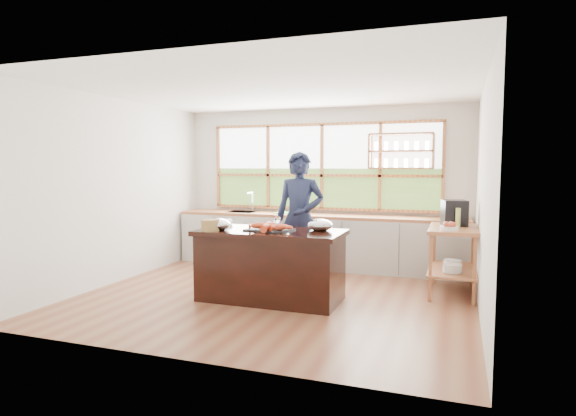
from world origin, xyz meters
The scene contains 18 objects.
ground_plane centered at (0.00, 0.00, 0.00)m, with size 5.00×5.00×0.00m, color brown.
room_shell centered at (0.02, 0.51, 1.75)m, with size 5.02×4.52×2.71m.
back_counter centered at (-0.02, 1.94, 0.45)m, with size 4.90×0.63×0.90m.
right_shelf_unit centered at (2.19, 0.89, 0.60)m, with size 0.62×1.10×0.90m.
island centered at (0.00, -0.20, 0.45)m, with size 1.85×0.90×0.90m.
cook centered at (0.10, 0.67, 0.96)m, with size 0.70×0.46×1.92m, color #161C34.
potted_plant centered at (-0.28, 2.00, 1.04)m, with size 0.15×0.10×0.28m, color slate.
cutting_board centered at (-0.53, 1.94, 0.91)m, with size 0.40×0.30×0.01m, color #56CD41.
espresso_machine centered at (2.19, 1.08, 1.08)m, with size 0.31×0.33×0.35m, color black.
wine_bottle centered at (2.24, 0.88, 1.03)m, with size 0.07×0.07×0.26m, color #B2BF58.
fruit_bowl centered at (2.14, 0.56, 0.94)m, with size 0.23×0.23×0.11m.
slate_board centered at (-0.01, -0.22, 0.91)m, with size 0.55×0.40×0.02m, color black.
lobster_pile centered at (0.01, -0.25, 0.96)m, with size 0.52×0.48×0.08m.
mixing_bowl_left centered at (-0.65, -0.39, 0.97)m, with size 0.33×0.33×0.16m, color #B9BCC0.
mixing_bowl_right centered at (0.60, -0.01, 0.97)m, with size 0.32×0.32×0.16m, color #B9BCC0.
wine_glass centered at (0.18, -0.45, 1.06)m, with size 0.08×0.08×0.22m.
wicker_basket centered at (-0.69, -0.51, 0.97)m, with size 0.23×0.23×0.14m, color olive.
parchment_roll centered at (-0.78, 0.09, 0.94)m, with size 0.08×0.08×0.30m, color white.
Camera 1 is at (2.23, -5.83, 1.71)m, focal length 30.00 mm.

